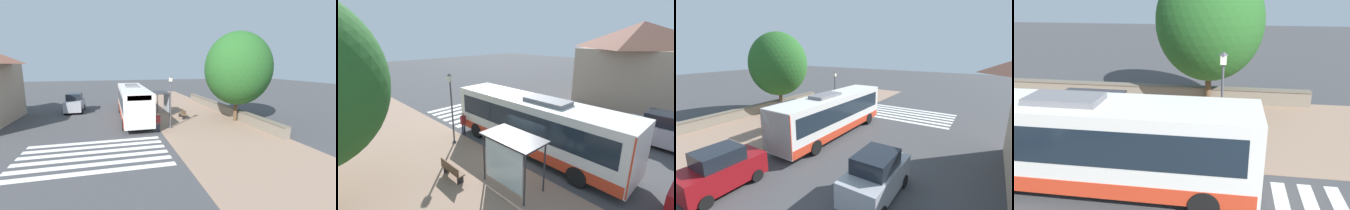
# 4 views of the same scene
# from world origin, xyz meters

# --- Properties ---
(ground_plane) EXTENTS (120.00, 120.00, 0.00)m
(ground_plane) POSITION_xyz_m (0.00, 0.00, 0.00)
(ground_plane) COLOR #424244
(ground_plane) RESTS_ON ground
(sidewalk_plaza) EXTENTS (9.00, 44.00, 0.02)m
(sidewalk_plaza) POSITION_xyz_m (-4.50, 0.00, 0.01)
(sidewalk_plaza) COLOR #937560
(sidewalk_plaza) RESTS_ON ground
(crosswalk_stripes) EXTENTS (9.00, 5.25, 0.01)m
(crosswalk_stripes) POSITION_xyz_m (5.00, 9.34, 0.00)
(crosswalk_stripes) COLOR silver
(crosswalk_stripes) RESTS_ON ground
(stone_wall) EXTENTS (0.60, 20.00, 1.01)m
(stone_wall) POSITION_xyz_m (-8.55, 0.00, 0.51)
(stone_wall) COLOR slate
(stone_wall) RESTS_ON ground
(bus) EXTENTS (2.64, 11.40, 3.47)m
(bus) POSITION_xyz_m (1.77, 0.40, 1.80)
(bus) COLOR silver
(bus) RESTS_ON ground
(bus_shelter) EXTENTS (1.61, 2.84, 2.51)m
(bus_shelter) POSITION_xyz_m (-1.65, -1.01, 2.06)
(bus_shelter) COLOR #2D2D33
(bus_shelter) RESTS_ON ground
(pedestrian) EXTENTS (0.34, 0.22, 1.58)m
(pedestrian) POSITION_xyz_m (0.20, 5.51, 0.92)
(pedestrian) COLOR #2D3347
(pedestrian) RESTS_ON ground
(bench) EXTENTS (0.40, 1.57, 0.88)m
(bench) POSITION_xyz_m (-3.23, 1.46, 0.47)
(bench) COLOR brown
(bench) RESTS_ON ground
(street_lamp_near) EXTENTS (0.28, 0.28, 4.59)m
(street_lamp_near) POSITION_xyz_m (-1.05, 4.75, 2.71)
(street_lamp_near) COLOR #4C4C51
(street_lamp_near) RESTS_ON ground
(shade_tree) EXTENTS (6.30, 6.30, 8.60)m
(shade_tree) POSITION_xyz_m (-7.97, 3.73, 5.13)
(shade_tree) COLOR brown
(shade_tree) RESTS_ON ground
(parked_car_behind_bus) EXTENTS (1.95, 3.93, 2.11)m
(parked_car_behind_bus) POSITION_xyz_m (1.51, -8.45, 1.01)
(parked_car_behind_bus) COLOR maroon
(parked_car_behind_bus) RESTS_ON ground
(parked_car_far_lane) EXTENTS (1.98, 4.19, 2.19)m
(parked_car_far_lane) POSITION_xyz_m (8.08, -4.86, 1.05)
(parked_car_far_lane) COLOR #9EA0A8
(parked_car_far_lane) RESTS_ON ground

